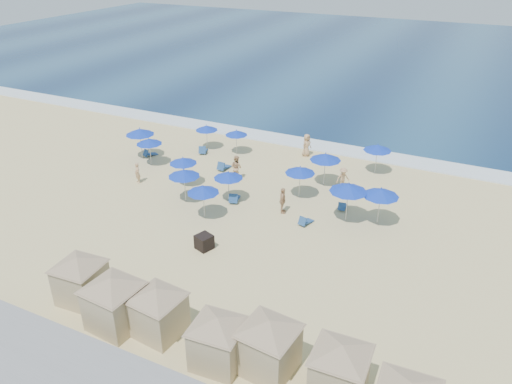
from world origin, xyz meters
TOP-DOWN VIEW (x-y plane):
  - ground at (0.00, 0.00)m, footprint 160.00×160.00m
  - ocean at (0.00, 55.00)m, footprint 160.00×80.00m
  - surf_line at (0.00, 15.50)m, footprint 160.00×2.50m
  - seawall at (0.00, -13.50)m, footprint 160.00×6.10m
  - trash_bin at (0.28, -2.59)m, footprint 1.11×1.11m
  - cabana_0 at (-2.74, -9.18)m, footprint 4.41×4.41m
  - cabana_1 at (-0.00, -9.91)m, footprint 4.71×4.71m
  - cabana_2 at (2.09, -9.44)m, footprint 4.34×4.34m
  - cabana_3 at (5.41, -9.84)m, footprint 4.33×4.33m
  - cabana_4 at (7.45, -9.22)m, footprint 4.54×4.54m
  - cabana_5 at (10.46, -9.17)m, footprint 4.44×4.44m
  - umbrella_0 at (-11.32, 6.70)m, footprint 2.30×2.30m
  - umbrella_1 at (-9.81, 5.86)m, footprint 2.03×2.03m
  - umbrella_2 at (-7.57, 10.80)m, footprint 1.89×1.89m
  - umbrella_3 at (-5.36, 3.92)m, footprint 1.99×1.99m
  - umbrella_4 at (-4.80, 10.95)m, footprint 1.85×1.85m
  - umbrella_5 at (-1.27, 3.18)m, footprint 1.99×1.99m
  - umbrella_6 at (-1.59, 0.50)m, footprint 2.05×2.05m
  - umbrella_7 at (3.77, 8.44)m, footprint 2.25×2.25m
  - umbrella_8 at (2.84, 5.88)m, footprint 2.08×2.08m
  - umbrella_9 at (6.62, 12.16)m, footprint 2.12×2.12m
  - umbrella_10 at (8.66, 4.60)m, footprint 2.27×2.27m
  - umbrella_11 at (6.75, 4.10)m, footprint 2.40×2.40m
  - umbrella_12 at (-3.93, 1.87)m, footprint 2.14×2.14m
  - beach_chair_0 at (-11.03, 7.22)m, footprint 0.93×1.30m
  - beach_chair_1 at (-7.35, 9.74)m, footprint 1.05×1.46m
  - beach_chair_2 at (-4.16, 7.56)m, footprint 0.68×1.39m
  - beach_chair_3 at (-0.90, 3.27)m, footprint 0.99×1.47m
  - beach_chair_4 at (4.57, 2.55)m, footprint 0.78×1.25m
  - beach_chair_5 at (6.10, 5.49)m, footprint 0.64×1.17m
  - beachgoer_0 at (-8.70, 2.78)m, footprint 0.68×0.61m
  - beachgoer_1 at (-2.44, 6.50)m, footprint 1.06×0.91m
  - beachgoer_2 at (2.69, 3.30)m, footprint 0.75×1.14m
  - beachgoer_3 at (5.15, 8.53)m, footprint 1.15×1.14m
  - beachgoer_4 at (0.65, 13.00)m, footprint 0.88×1.07m

SIDE VIEW (x-z plane):
  - ground at x=0.00m, z-range 0.00..0.00m
  - ocean at x=0.00m, z-range 0.00..0.06m
  - surf_line at x=0.00m, z-range 0.00..0.08m
  - beach_chair_5 at x=6.10m, z-range -0.09..0.52m
  - beach_chair_4 at x=4.57m, z-range -0.10..0.54m
  - beach_chair_0 at x=-11.03m, z-range -0.10..0.55m
  - beach_chair_1 at x=-7.35m, z-range -0.11..0.62m
  - beach_chair_3 at x=-0.90m, z-range -0.11..0.63m
  - beach_chair_2 at x=-4.16m, z-range -0.11..0.63m
  - trash_bin at x=0.28m, z-range 0.00..0.87m
  - seawall at x=0.00m, z-range 0.04..1.26m
  - beachgoer_0 at x=-8.70m, z-range 0.00..1.56m
  - beachgoer_3 at x=5.15m, z-range 0.00..1.59m
  - beachgoer_2 at x=2.69m, z-range 0.00..1.79m
  - beachgoer_1 at x=-2.44m, z-range 0.00..1.89m
  - beachgoer_4 at x=0.65m, z-range 0.00..1.89m
  - cabana_3 at x=5.41m, z-range 0.20..2.92m
  - cabana_2 at x=2.09m, z-range 0.20..2.94m
  - cabana_0 at x=-2.74m, z-range 0.20..2.97m
  - cabana_5 at x=10.46m, z-range 0.20..2.99m
  - cabana_4 at x=7.45m, z-range 0.21..3.07m
  - cabana_1 at x=0.00m, z-range 0.21..3.18m
  - umbrella_4 at x=-4.80m, z-range 0.77..2.88m
  - umbrella_2 at x=-7.57m, z-range 0.79..2.94m
  - umbrella_3 at x=-5.36m, z-range 0.83..3.10m
  - umbrella_5 at x=-1.27m, z-range 0.83..3.10m
  - umbrella_1 at x=-9.81m, z-range 0.85..3.15m
  - umbrella_6 at x=-1.59m, z-range 0.86..3.19m
  - umbrella_8 at x=2.84m, z-range 0.87..3.24m
  - umbrella_9 at x=6.62m, z-range 0.89..3.30m
  - umbrella_12 at x=-3.93m, z-range 0.90..3.34m
  - umbrella_7 at x=3.77m, z-range 0.94..3.51m
  - umbrella_10 at x=8.66m, z-range 0.95..3.53m
  - umbrella_0 at x=-11.32m, z-range 0.96..3.58m
  - umbrella_11 at x=6.75m, z-range 1.00..3.73m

